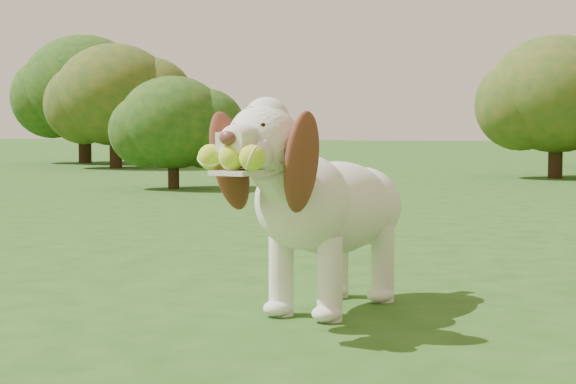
% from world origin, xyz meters
% --- Properties ---
extents(ground, '(80.00, 80.00, 0.00)m').
position_xyz_m(ground, '(0.00, 0.00, 0.00)').
color(ground, '#214814').
rests_on(ground, ground).
extents(dog, '(0.52, 1.13, 0.73)m').
position_xyz_m(dog, '(-0.57, 0.39, 0.39)').
color(dog, white).
rests_on(dog, ground).
extents(shrub_a, '(1.12, 1.12, 1.16)m').
position_xyz_m(shrub_a, '(-3.92, 6.20, 0.68)').
color(shrub_a, '#382314').
rests_on(shrub_a, ground).
extents(shrub_e, '(1.85, 1.85, 1.91)m').
position_xyz_m(shrub_e, '(-6.92, 10.41, 1.12)').
color(shrub_e, '#382314').
rests_on(shrub_e, ground).
extents(shrub_g, '(2.16, 2.16, 2.24)m').
position_xyz_m(shrub_g, '(-8.44, 12.06, 1.32)').
color(shrub_g, '#382314').
rests_on(shrub_g, ground).
extents(shrub_b, '(1.71, 1.71, 1.77)m').
position_xyz_m(shrub_b, '(-0.32, 9.58, 1.04)').
color(shrub_b, '#382314').
rests_on(shrub_b, ground).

